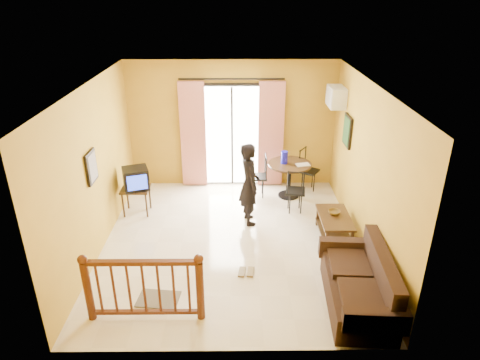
{
  "coord_description": "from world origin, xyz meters",
  "views": [
    {
      "loc": [
        0.09,
        -6.49,
        4.2
      ],
      "look_at": [
        0.15,
        0.2,
        1.13
      ],
      "focal_mm": 32.0,
      "sensor_mm": 36.0,
      "label": 1
    }
  ],
  "objects_px": {
    "sofa": "(361,286)",
    "standing_person": "(249,184)",
    "coffee_table": "(334,223)",
    "television": "(136,178)",
    "dining_table": "(290,170)"
  },
  "relations": [
    {
      "from": "television",
      "to": "coffee_table",
      "type": "distance_m",
      "value": 3.87
    },
    {
      "from": "dining_table",
      "to": "standing_person",
      "type": "bearing_deg",
      "value": -129.15
    },
    {
      "from": "sofa",
      "to": "standing_person",
      "type": "xyz_separation_m",
      "value": [
        -1.52,
        2.39,
        0.48
      ]
    },
    {
      "from": "dining_table",
      "to": "sofa",
      "type": "height_order",
      "value": "sofa"
    },
    {
      "from": "dining_table",
      "to": "coffee_table",
      "type": "xyz_separation_m",
      "value": [
        0.63,
        -1.67,
        -0.32
      ]
    },
    {
      "from": "television",
      "to": "sofa",
      "type": "relative_size",
      "value": 0.32
    },
    {
      "from": "television",
      "to": "coffee_table",
      "type": "xyz_separation_m",
      "value": [
        3.72,
        -0.95,
        -0.47
      ]
    },
    {
      "from": "coffee_table",
      "to": "sofa",
      "type": "distance_m",
      "value": 1.8
    },
    {
      "from": "standing_person",
      "to": "coffee_table",
      "type": "bearing_deg",
      "value": -123.47
    },
    {
      "from": "dining_table",
      "to": "sofa",
      "type": "distance_m",
      "value": 3.54
    },
    {
      "from": "television",
      "to": "dining_table",
      "type": "height_order",
      "value": "television"
    },
    {
      "from": "television",
      "to": "dining_table",
      "type": "distance_m",
      "value": 3.18
    },
    {
      "from": "television",
      "to": "coffee_table",
      "type": "height_order",
      "value": "television"
    },
    {
      "from": "television",
      "to": "sofa",
      "type": "distance_m",
      "value": 4.65
    },
    {
      "from": "television",
      "to": "dining_table",
      "type": "bearing_deg",
      "value": -5.84
    }
  ]
}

